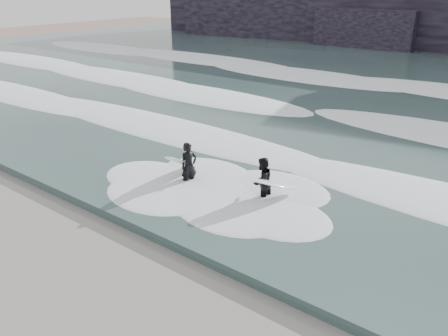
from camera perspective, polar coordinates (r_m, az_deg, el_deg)
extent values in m
plane|color=#8B6659|center=(11.21, -23.39, -14.27)|extent=(120.00, 120.00, 0.00)
cube|color=#344B49|center=(34.47, 22.89, 10.84)|extent=(90.00, 52.00, 0.30)
ellipsoid|color=white|center=(16.46, 3.87, 1.50)|extent=(60.00, 3.20, 0.20)
ellipsoid|color=white|center=(22.35, 13.90, 6.80)|extent=(60.00, 4.00, 0.24)
ellipsoid|color=white|center=(30.62, 20.92, 10.35)|extent=(60.00, 4.80, 0.30)
imported|color=black|center=(14.54, -4.60, 0.24)|extent=(0.56, 0.69, 1.63)
ellipsoid|color=silver|center=(14.82, -5.64, 0.77)|extent=(1.17, 2.14, 1.22)
imported|color=black|center=(13.50, 4.96, -1.80)|extent=(0.64, 0.80, 1.57)
ellipsoid|color=white|center=(13.28, 6.50, -2.04)|extent=(1.18, 1.85, 0.76)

